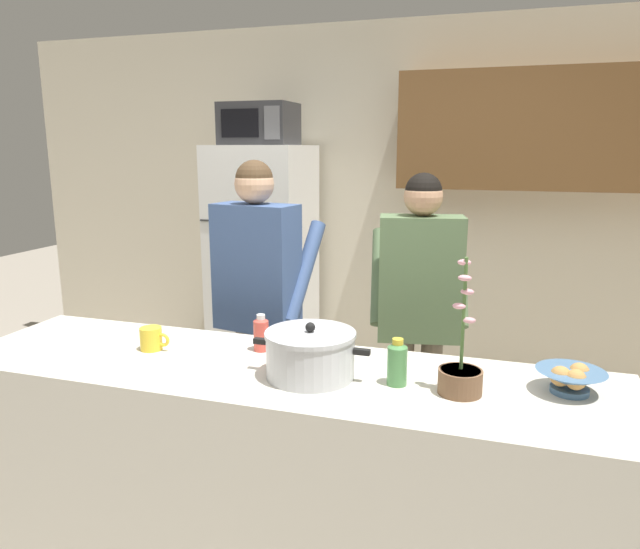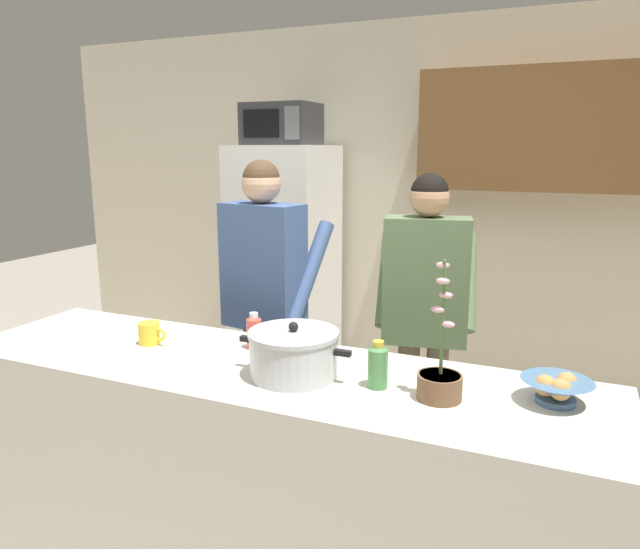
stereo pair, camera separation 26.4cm
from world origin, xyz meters
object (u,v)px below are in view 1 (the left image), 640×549
bottle_near_edge (261,333)px  bottle_mid_counter (397,362)px  bread_bowl (571,379)px  person_by_sink (420,296)px  cooking_pot (310,354)px  potted_orchid (460,374)px  microwave (259,124)px  person_near_pot (258,284)px  refrigerator (264,270)px  coffee_mug (152,339)px

bottle_near_edge → bottle_mid_counter: 0.62m
bread_bowl → person_by_sink: bearing=127.1°
bottle_mid_counter → cooking_pot: bearing=-176.3°
potted_orchid → cooking_pot: bearing=-178.9°
bottle_near_edge → bottle_mid_counter: bottle_mid_counter is taller
cooking_pot → bottle_near_edge: cooking_pot is taller
bottle_mid_counter → potted_orchid: (0.22, -0.01, -0.01)m
microwave → person_near_pot: size_ratio=0.29×
microwave → person_by_sink: microwave is taller
bottle_mid_counter → person_near_pot: bearing=138.6°
refrigerator → bottle_near_edge: refrigerator is taller
microwave → cooking_pot: 2.29m
coffee_mug → bottle_mid_counter: size_ratio=0.77×
cooking_pot → microwave: bearing=117.9°
potted_orchid → person_near_pot: bearing=144.5°
coffee_mug → microwave: bearing=98.6°
refrigerator → microwave: size_ratio=3.66×
person_near_pot → cooking_pot: (0.55, -0.78, -0.05)m
refrigerator → person_by_sink: bearing=-36.5°
person_near_pot → potted_orchid: (1.08, -0.77, -0.06)m
person_by_sink → bottle_near_edge: 0.93m
bread_bowl → potted_orchid: size_ratio=0.49×
microwave → potted_orchid: microwave is taller
microwave → cooking_pot: microwave is taller
microwave → coffee_mug: 2.04m
bread_bowl → bottle_near_edge: bottle_near_edge is taller
person_near_pot → potted_orchid: bearing=-35.5°
refrigerator → bread_bowl: size_ratio=7.56×
person_near_pot → potted_orchid: size_ratio=3.54×
coffee_mug → bottle_near_edge: (0.44, 0.13, 0.03)m
microwave → bottle_mid_counter: bearing=-54.8°
refrigerator → bottle_mid_counter: 2.28m
refrigerator → microwave: bearing=-89.9°
coffee_mug → potted_orchid: (1.25, -0.07, 0.02)m
bottle_near_edge → potted_orchid: bearing=-13.3°
microwave → bottle_mid_counter: 2.43m
microwave → bottle_near_edge: 2.02m
microwave → bottle_near_edge: size_ratio=3.11×
refrigerator → person_by_sink: refrigerator is taller
microwave → bottle_mid_counter: size_ratio=2.83×
cooking_pot → bottle_mid_counter: size_ratio=2.61×
bread_bowl → bottle_mid_counter: (-0.58, -0.11, 0.03)m
microwave → coffee_mug: bearing=-81.4°
bottle_near_edge → cooking_pot: bearing=-35.8°
cooking_pot → bread_bowl: cooking_pot is taller
potted_orchid → bread_bowl: bearing=17.8°
microwave → bottle_mid_counter: microwave is taller
refrigerator → microwave: 1.02m
person_by_sink → potted_orchid: (0.28, -0.95, -0.02)m
person_by_sink → bread_bowl: person_by_sink is taller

